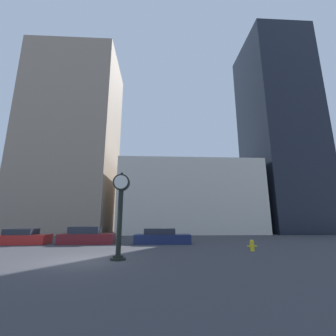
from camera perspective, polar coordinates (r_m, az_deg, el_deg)
ground_plane at (r=12.54m, az=-21.13°, el=-21.05°), size 200.00×200.00×0.00m
building_tall_tower at (r=40.52m, az=-22.95°, el=6.46°), size 13.39×12.00×29.52m
building_storefront_row at (r=36.37m, az=4.97°, el=-7.78°), size 20.65×12.00×10.51m
building_glass_modern at (r=44.46m, az=26.03°, el=8.61°), size 9.72×12.00×34.71m
street_clock at (r=12.04m, az=-12.01°, el=-9.60°), size 0.86×0.76×4.41m
car_red at (r=22.65m, az=-32.96°, el=-14.61°), size 4.02×2.06×1.22m
car_maroon at (r=20.74m, az=-19.91°, el=-16.04°), size 4.47×1.98×1.38m
car_navy at (r=19.70m, az=-1.55°, el=-17.15°), size 4.74×2.05×1.24m
fire_hydrant_near at (r=16.02m, az=20.55°, el=-17.89°), size 0.61×0.26×0.70m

